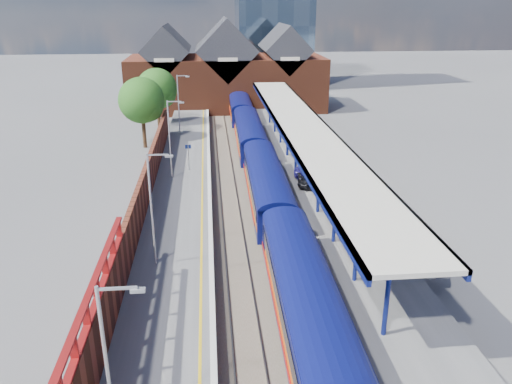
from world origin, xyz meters
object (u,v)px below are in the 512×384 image
Objects in this scene: platform_sign at (188,153)px; parked_car_red at (367,222)px; lamp_post_a at (111,368)px; parked_car_blue at (316,172)px; parked_car_dark at (323,181)px; lamp_post_c at (171,135)px; lamp_post_d at (180,101)px; parked_car_silver at (408,259)px; train at (257,155)px; lamp_post_b at (153,203)px.

platform_sign is 19.44m from parked_car_red.
lamp_post_a is 1.77× the size of parked_car_blue.
parked_car_dark is at bearing -164.06° from parked_car_blue.
parked_car_blue is (12.82, -1.41, -3.44)m from lamp_post_c.
lamp_post_d is at bearing 36.30° from parked_car_dark.
lamp_post_c reaches higher than parked_car_dark.
parked_car_blue is (12.82, 28.59, -3.44)m from lamp_post_a.
lamp_post_a is 1.52× the size of parked_car_silver.
lamp_post_a is at bearing -103.49° from train.
lamp_post_d is 24.02m from parked_car_dark.
parked_car_dark is at bearing 43.00° from lamp_post_b.
lamp_post_b is 1.77× the size of parked_car_blue.
train is 33.80m from lamp_post_a.
parked_car_red is (13.96, 3.22, -3.27)m from lamp_post_b.
lamp_post_a is 19.22m from parked_car_silver.
parked_car_red is at bearing 30.30° from parked_car_silver.
lamp_post_a reaches higher than parked_car_dark.
parked_car_silver is 16.90m from parked_car_blue.
lamp_post_d is at bearing 120.65° from train.
parked_car_blue is at bearing -39.94° from train.
train is 22.07m from parked_car_silver.
lamp_post_c reaches higher than parked_car_silver.
parked_car_red is at bearing -68.53° from train.
lamp_post_a is at bearing 149.88° from parked_car_silver.
lamp_post_b reaches higher than train.
parked_car_blue is (11.46, -3.41, -1.14)m from platform_sign.
lamp_post_d is 1.66× the size of parked_car_red.
lamp_post_b and lamp_post_c have the same top height.
train reaches higher than parked_car_red.
platform_sign is at bearing 88.18° from parked_car_blue.
lamp_post_c is (-7.86, -2.75, 2.87)m from train.
train reaches higher than parked_car_silver.
lamp_post_c is 19.21m from parked_car_red.
parked_car_dark is at bearing -53.34° from train.
platform_sign reaches higher than parked_car_red.
lamp_post_a reaches higher than parked_car_blue.
train is 14.35× the size of parked_car_silver.
lamp_post_b is 14.70m from parked_car_red.
lamp_post_a is 1.66× the size of parked_car_red.
lamp_post_b and lamp_post_d have the same top height.
parked_car_silver is (14.82, 11.81, -3.24)m from lamp_post_a.
parked_car_dark is at bearing -57.23° from lamp_post_d.
lamp_post_d is (0.00, 16.00, 0.00)m from lamp_post_c.
parked_car_silver is at bearing -56.33° from platform_sign.
platform_sign is (-6.49, -0.75, 0.57)m from train.
platform_sign reaches higher than parked_car_silver.
parked_car_red is at bearing -159.51° from parked_car_blue.
lamp_post_b is 15.32m from parked_car_silver.
lamp_post_c is (0.00, 16.00, 0.00)m from lamp_post_b.
parked_car_blue is (-0.05, 2.58, -0.08)m from parked_car_dark.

